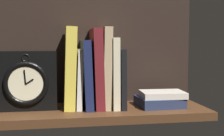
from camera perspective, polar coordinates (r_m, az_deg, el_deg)
name	(u,v)px	position (r cm, az deg, el deg)	size (l,w,h in cm)	color
ground_plane	(98,112)	(97.80, -2.65, -8.22)	(68.93, 23.32, 2.50)	#4C2D19
back_panel	(94,49)	(106.33, -3.40, 3.51)	(68.93, 1.20, 36.81)	black
book_yellow_seinlanguage	(70,68)	(97.49, -7.79, 0.04)	(3.30, 12.77, 25.50)	gold
book_white_catcher	(79,78)	(97.95, -6.13, -1.94)	(1.67, 12.56, 18.65)	silver
book_navy_bierce	(87,74)	(97.97, -4.76, -1.11)	(2.45, 15.81, 21.43)	#192147
book_maroon_dawkins	(96,68)	(98.08, -3.06, -0.03)	(2.81, 15.24, 25.06)	maroon
book_tan_shortstories	(105,67)	(98.44, -1.36, 0.12)	(2.47, 14.75, 25.48)	tan
book_cream_twain	(113,72)	(98.98, 0.12, -0.81)	(2.10, 15.67, 22.18)	beige
book_black_skeptic	(119,78)	(99.56, 1.37, -1.79)	(1.71, 15.94, 18.70)	black
framed_clock	(27,81)	(97.08, -15.56, -2.35)	(18.13, 6.66, 18.13)	black
book_stack_side	(161,99)	(101.11, 9.01, -5.74)	(15.26, 12.75, 4.97)	#232D4C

